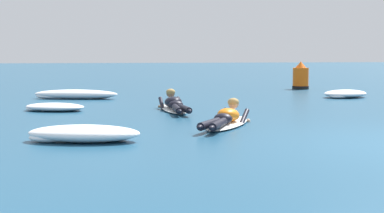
# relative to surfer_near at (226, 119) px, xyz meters

# --- Properties ---
(ground_plane) EXTENTS (120.00, 120.00, 0.00)m
(ground_plane) POSITION_rel_surfer_near_xyz_m (2.16, 7.50, -0.14)
(ground_plane) COLOR navy
(surfer_near) EXTENTS (1.58, 2.37, 0.53)m
(surfer_near) POSITION_rel_surfer_near_xyz_m (0.00, 0.00, 0.00)
(surfer_near) COLOR white
(surfer_near) RESTS_ON ground
(surfer_far) EXTENTS (0.54, 2.71, 0.54)m
(surfer_far) POSITION_rel_surfer_near_xyz_m (-0.53, 2.95, 0.00)
(surfer_far) COLOR white
(surfer_far) RESTS_ON ground
(whitewater_front) EXTENTS (1.87, 1.18, 0.26)m
(whitewater_front) POSITION_rel_surfer_near_xyz_m (-2.57, -1.37, -0.02)
(whitewater_front) COLOR white
(whitewater_front) RESTS_ON ground
(whitewater_mid_left) EXTENTS (1.77, 1.53, 0.24)m
(whitewater_mid_left) POSITION_rel_surfer_near_xyz_m (5.20, 6.07, -0.03)
(whitewater_mid_left) COLOR white
(whitewater_mid_left) RESTS_ON ground
(whitewater_mid_right) EXTENTS (1.63, 1.27, 0.19)m
(whitewater_mid_right) POSITION_rel_surfer_near_xyz_m (-3.28, 3.51, -0.05)
(whitewater_mid_right) COLOR white
(whitewater_mid_right) RESTS_ON ground
(whitewater_back) EXTENTS (2.59, 1.30, 0.28)m
(whitewater_back) POSITION_rel_surfer_near_xyz_m (-2.86, 7.01, -0.01)
(whitewater_back) COLOR white
(whitewater_back) RESTS_ON ground
(channel_marker_buoy) EXTENTS (0.62, 0.62, 1.04)m
(channel_marker_buoy) POSITION_rel_surfer_near_xyz_m (5.34, 10.18, 0.28)
(channel_marker_buoy) COLOR #EA5B0F
(channel_marker_buoy) RESTS_ON ground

